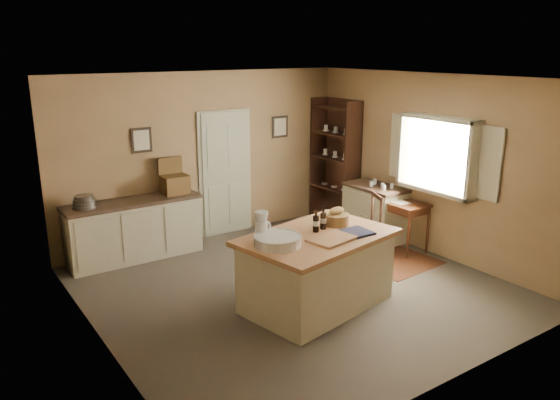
{
  "coord_description": "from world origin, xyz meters",
  "views": [
    {
      "loc": [
        -3.88,
        -5.33,
        3.06
      ],
      "look_at": [
        -0.06,
        0.27,
        1.15
      ],
      "focal_mm": 35.0,
      "sensor_mm": 36.0,
      "label": 1
    }
  ],
  "objects_px": {
    "desk_chair": "(362,227)",
    "right_cabinet": "(375,212)",
    "writing_desk": "(401,208)",
    "sideboard": "(135,228)",
    "work_island": "(316,268)",
    "shelving_unit": "(337,161)"
  },
  "relations": [
    {
      "from": "sideboard",
      "to": "right_cabinet",
      "type": "height_order",
      "value": "sideboard"
    },
    {
      "from": "desk_chair",
      "to": "shelving_unit",
      "type": "distance_m",
      "value": 2.02
    },
    {
      "from": "desk_chair",
      "to": "shelving_unit",
      "type": "relative_size",
      "value": 0.44
    },
    {
      "from": "desk_chair",
      "to": "work_island",
      "type": "bearing_deg",
      "value": -126.76
    },
    {
      "from": "right_cabinet",
      "to": "desk_chair",
      "type": "bearing_deg",
      "value": -144.9
    },
    {
      "from": "desk_chair",
      "to": "right_cabinet",
      "type": "relative_size",
      "value": 0.94
    },
    {
      "from": "right_cabinet",
      "to": "shelving_unit",
      "type": "relative_size",
      "value": 0.47
    },
    {
      "from": "work_island",
      "to": "desk_chair",
      "type": "distance_m",
      "value": 1.74
    },
    {
      "from": "right_cabinet",
      "to": "shelving_unit",
      "type": "height_order",
      "value": "shelving_unit"
    },
    {
      "from": "work_island",
      "to": "writing_desk",
      "type": "relative_size",
      "value": 2.45
    },
    {
      "from": "work_island",
      "to": "desk_chair",
      "type": "relative_size",
      "value": 2.09
    },
    {
      "from": "writing_desk",
      "to": "work_island",
      "type": "bearing_deg",
      "value": -160.65
    },
    {
      "from": "right_cabinet",
      "to": "writing_desk",
      "type": "bearing_deg",
      "value": -89.98
    },
    {
      "from": "writing_desk",
      "to": "sideboard",
      "type": "bearing_deg",
      "value": 151.35
    },
    {
      "from": "desk_chair",
      "to": "shelving_unit",
      "type": "xyz_separation_m",
      "value": [
        0.92,
        1.7,
        0.61
      ]
    },
    {
      "from": "sideboard",
      "to": "desk_chair",
      "type": "bearing_deg",
      "value": -34.33
    },
    {
      "from": "sideboard",
      "to": "shelving_unit",
      "type": "relative_size",
      "value": 0.91
    },
    {
      "from": "work_island",
      "to": "right_cabinet",
      "type": "height_order",
      "value": "work_island"
    },
    {
      "from": "sideboard",
      "to": "shelving_unit",
      "type": "xyz_separation_m",
      "value": [
        3.7,
        -0.2,
        0.61
      ]
    },
    {
      "from": "writing_desk",
      "to": "right_cabinet",
      "type": "relative_size",
      "value": 0.8
    },
    {
      "from": "desk_chair",
      "to": "right_cabinet",
      "type": "bearing_deg",
      "value": 59.56
    },
    {
      "from": "writing_desk",
      "to": "right_cabinet",
      "type": "distance_m",
      "value": 0.6
    }
  ]
}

